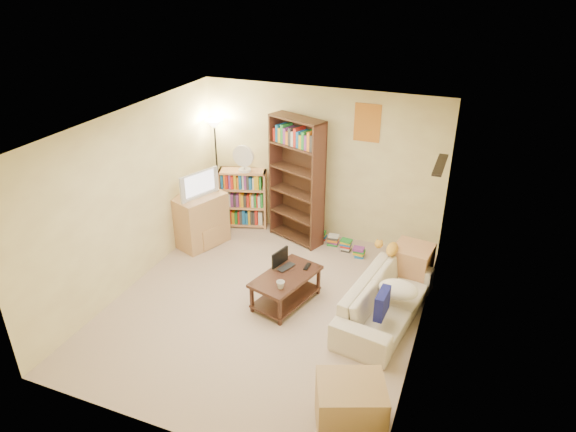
% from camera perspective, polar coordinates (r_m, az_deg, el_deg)
% --- Properties ---
extents(room, '(4.50, 4.54, 2.52)m').
position_cam_1_polar(room, '(6.26, -2.73, 2.15)').
color(room, '#C0A590').
rests_on(room, ground).
extents(sofa, '(2.11, 1.31, 0.55)m').
position_cam_1_polar(sofa, '(6.81, 10.77, -9.24)').
color(sofa, beige).
rests_on(sofa, ground).
extents(navy_pillow, '(0.13, 0.37, 0.33)m').
position_cam_1_polar(navy_pillow, '(6.33, 10.42, -9.52)').
color(navy_pillow, navy).
rests_on(navy_pillow, sofa).
extents(cream_blanket, '(0.51, 0.36, 0.22)m').
position_cam_1_polar(cream_blanket, '(6.70, 12.14, -7.98)').
color(cream_blanket, white).
rests_on(cream_blanket, sofa).
extents(tabby_cat, '(0.44, 0.20, 0.15)m').
position_cam_1_polar(tabby_cat, '(7.27, 11.23, -3.53)').
color(tabby_cat, gold).
rests_on(tabby_cat, sofa).
extents(coffee_table, '(0.80, 1.10, 0.44)m').
position_cam_1_polar(coffee_table, '(6.97, -0.22, -7.63)').
color(coffee_table, '#3C2117').
rests_on(coffee_table, ground).
extents(laptop, '(0.39, 0.36, 0.02)m').
position_cam_1_polar(laptop, '(7.01, 0.04, -5.83)').
color(laptop, black).
rests_on(laptop, coffee_table).
extents(laptop_screen, '(0.10, 0.32, 0.22)m').
position_cam_1_polar(laptop_screen, '(7.02, -0.89, -4.62)').
color(laptop_screen, white).
rests_on(laptop_screen, laptop).
extents(mug, '(0.14, 0.14, 0.10)m').
position_cam_1_polar(mug, '(6.61, -0.84, -7.65)').
color(mug, silver).
rests_on(mug, coffee_table).
extents(tv_remote, '(0.06, 0.18, 0.02)m').
position_cam_1_polar(tv_remote, '(7.05, 2.13, -5.63)').
color(tv_remote, black).
rests_on(tv_remote, coffee_table).
extents(tv_stand, '(0.82, 0.95, 0.86)m').
position_cam_1_polar(tv_stand, '(8.46, -9.80, -0.38)').
color(tv_stand, tan).
rests_on(tv_stand, ground).
extents(television, '(0.80, 0.59, 0.42)m').
position_cam_1_polar(television, '(8.20, -10.14, 3.60)').
color(television, black).
rests_on(television, tv_stand).
extents(tall_bookshelf, '(0.99, 0.64, 2.08)m').
position_cam_1_polar(tall_bookshelf, '(8.19, 0.95, 4.25)').
color(tall_bookshelf, '#48251B').
rests_on(tall_bookshelf, ground).
extents(short_bookshelf, '(0.86, 0.55, 1.03)m').
position_cam_1_polar(short_bookshelf, '(8.92, -4.97, 2.00)').
color(short_bookshelf, tan).
rests_on(short_bookshelf, ground).
extents(desk_fan, '(0.37, 0.21, 0.46)m').
position_cam_1_polar(desk_fan, '(8.57, -4.96, 6.39)').
color(desk_fan, white).
rests_on(desk_fan, short_bookshelf).
extents(floor_lamp, '(0.31, 0.31, 1.85)m').
position_cam_1_polar(floor_lamp, '(8.78, -8.08, 8.18)').
color(floor_lamp, black).
rests_on(floor_lamp, ground).
extents(side_table, '(0.59, 0.59, 0.60)m').
position_cam_1_polar(side_table, '(7.58, 13.55, -5.32)').
color(side_table, tan).
rests_on(side_table, ground).
extents(end_cabinet, '(0.82, 0.76, 0.55)m').
position_cam_1_polar(end_cabinet, '(5.42, 6.94, -20.21)').
color(end_cabinet, tan).
rests_on(end_cabinet, ground).
extents(book_stacks, '(0.91, 0.47, 0.21)m').
position_cam_1_polar(book_stacks, '(8.38, 5.82, -3.03)').
color(book_stacks, red).
rests_on(book_stacks, ground).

